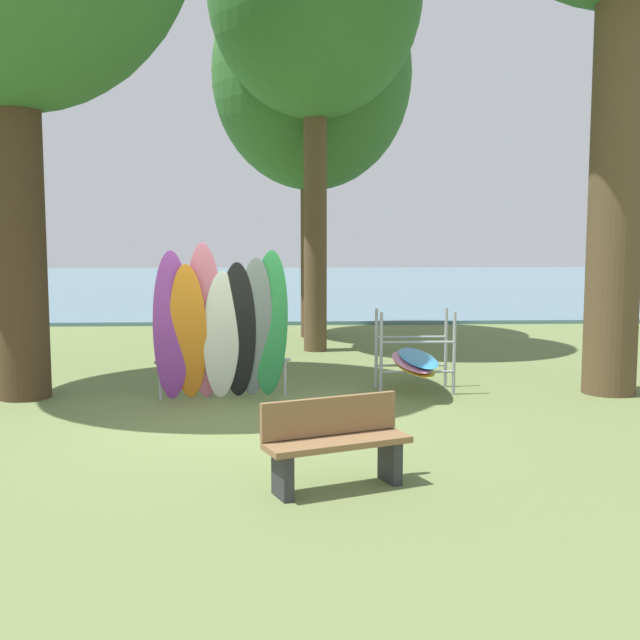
{
  "coord_description": "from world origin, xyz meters",
  "views": [
    {
      "loc": [
        0.62,
        -10.02,
        2.37
      ],
      "look_at": [
        1.2,
        1.78,
        1.1
      ],
      "focal_mm": 43.79,
      "sensor_mm": 36.0,
      "label": 1
    }
  ],
  "objects_px": {
    "leaning_board_pile": "(221,329)",
    "tree_mid_behind": "(312,76)",
    "board_storage_rack": "(414,361)",
    "park_bench": "(335,441)"
  },
  "relations": [
    {
      "from": "tree_mid_behind",
      "to": "park_bench",
      "type": "height_order",
      "value": "tree_mid_behind"
    },
    {
      "from": "leaning_board_pile",
      "to": "tree_mid_behind",
      "type": "bearing_deg",
      "value": 77.67
    },
    {
      "from": "tree_mid_behind",
      "to": "leaning_board_pile",
      "type": "distance_m",
      "value": 8.9
    },
    {
      "from": "leaning_board_pile",
      "to": "board_storage_rack",
      "type": "distance_m",
      "value": 3.01
    },
    {
      "from": "board_storage_rack",
      "to": "leaning_board_pile",
      "type": "bearing_deg",
      "value": -167.82
    },
    {
      "from": "tree_mid_behind",
      "to": "leaning_board_pile",
      "type": "xyz_separation_m",
      "value": [
        -1.58,
        -7.21,
        -4.97
      ]
    },
    {
      "from": "board_storage_rack",
      "to": "park_bench",
      "type": "distance_m",
      "value": 4.82
    },
    {
      "from": "tree_mid_behind",
      "to": "leaning_board_pile",
      "type": "height_order",
      "value": "tree_mid_behind"
    },
    {
      "from": "board_storage_rack",
      "to": "tree_mid_behind",
      "type": "bearing_deg",
      "value": 101.27
    },
    {
      "from": "leaning_board_pile",
      "to": "board_storage_rack",
      "type": "height_order",
      "value": "leaning_board_pile"
    }
  ]
}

